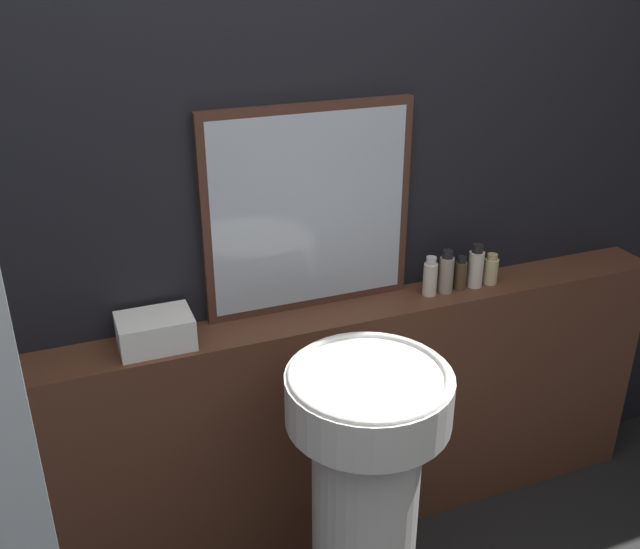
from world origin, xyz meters
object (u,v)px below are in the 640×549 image
object	(u,v)px
shampoo_bottle	(430,277)
conditioner_bottle	(446,273)
mirror	(309,210)
towel_stack	(155,331)
hand_soap_bottle	(491,270)
lotion_bottle	(461,274)
body_wash_bottle	(476,267)
pedestal_sink	(365,494)

from	to	relation	value
shampoo_bottle	conditioner_bottle	size ratio (longest dim) A/B	0.91
mirror	shampoo_bottle	xyz separation A→B (m)	(0.40, -0.08, -0.26)
towel_stack	hand_soap_bottle	size ratio (longest dim) A/B	1.97
lotion_bottle	shampoo_bottle	bearing A→B (deg)	180.00
shampoo_bottle	body_wash_bottle	distance (m)	0.18
pedestal_sink	shampoo_bottle	size ratio (longest dim) A/B	7.03
conditioner_bottle	lotion_bottle	world-z (taller)	conditioner_bottle
shampoo_bottle	conditioner_bottle	bearing A→B (deg)	-0.00
hand_soap_bottle	shampoo_bottle	bearing A→B (deg)	180.00
mirror	towel_stack	size ratio (longest dim) A/B	3.13
shampoo_bottle	pedestal_sink	bearing A→B (deg)	-134.06
conditioner_bottle	lotion_bottle	xyz separation A→B (m)	(0.06, 0.00, -0.01)
pedestal_sink	mirror	world-z (taller)	mirror
shampoo_bottle	body_wash_bottle	world-z (taller)	body_wash_bottle
mirror	body_wash_bottle	xyz separation A→B (m)	(0.58, -0.08, -0.26)
shampoo_bottle	lotion_bottle	bearing A→B (deg)	-0.00
towel_stack	body_wash_bottle	world-z (taller)	body_wash_bottle
mirror	hand_soap_bottle	distance (m)	0.70
mirror	conditioner_bottle	bearing A→B (deg)	-9.38
pedestal_sink	towel_stack	xyz separation A→B (m)	(-0.48, 0.45, 0.40)
pedestal_sink	shampoo_bottle	xyz separation A→B (m)	(0.43, 0.45, 0.41)
pedestal_sink	towel_stack	distance (m)	0.77
hand_soap_bottle	pedestal_sink	bearing A→B (deg)	-146.39
lotion_bottle	towel_stack	bearing A→B (deg)	180.00
towel_stack	hand_soap_bottle	bearing A→B (deg)	0.00
towel_stack	lotion_bottle	distance (m)	1.03
towel_stack	body_wash_bottle	distance (m)	1.09
body_wash_bottle	hand_soap_bottle	xyz separation A→B (m)	(0.06, 0.00, -0.02)
pedestal_sink	towel_stack	bearing A→B (deg)	136.94
lotion_bottle	body_wash_bottle	xyz separation A→B (m)	(0.06, -0.00, 0.02)
towel_stack	conditioner_bottle	world-z (taller)	conditioner_bottle
lotion_bottle	hand_soap_bottle	bearing A→B (deg)	0.00
pedestal_sink	lotion_bottle	distance (m)	0.82
mirror	shampoo_bottle	world-z (taller)	mirror
mirror	towel_stack	world-z (taller)	mirror
hand_soap_bottle	towel_stack	bearing A→B (deg)	180.00
conditioner_bottle	hand_soap_bottle	size ratio (longest dim) A/B	1.39
shampoo_bottle	body_wash_bottle	xyz separation A→B (m)	(0.18, -0.00, 0.01)
body_wash_bottle	hand_soap_bottle	size ratio (longest dim) A/B	1.41
body_wash_bottle	hand_soap_bottle	world-z (taller)	body_wash_bottle
mirror	hand_soap_bottle	world-z (taller)	mirror
pedestal_sink	mirror	distance (m)	0.86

